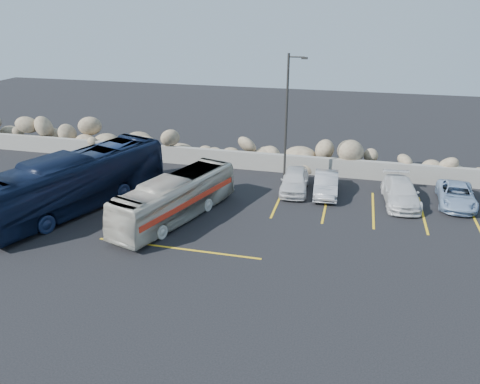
% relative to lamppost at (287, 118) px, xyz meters
% --- Properties ---
extents(ground, '(90.00, 90.00, 0.00)m').
position_rel_lamppost_xyz_m(ground, '(-2.56, -9.50, -4.30)').
color(ground, black).
rests_on(ground, ground).
extents(seawall, '(60.00, 0.40, 1.20)m').
position_rel_lamppost_xyz_m(seawall, '(-2.56, 2.50, -3.70)').
color(seawall, gray).
rests_on(seawall, ground).
extents(riprap_pile, '(54.00, 2.80, 2.60)m').
position_rel_lamppost_xyz_m(riprap_pile, '(-2.56, 3.70, -3.00)').
color(riprap_pile, '#857057').
rests_on(riprap_pile, ground).
extents(parking_lines, '(18.16, 9.36, 0.01)m').
position_rel_lamppost_xyz_m(parking_lines, '(2.09, -3.93, -4.29)').
color(parking_lines, yellow).
rests_on(parking_lines, ground).
extents(lamppost, '(1.14, 0.18, 8.00)m').
position_rel_lamppost_xyz_m(lamppost, '(0.00, 0.00, 0.00)').
color(lamppost, '#32302C').
rests_on(lamppost, ground).
extents(vintage_bus, '(4.39, 8.60, 2.34)m').
position_rel_lamppost_xyz_m(vintage_bus, '(-4.81, -6.20, -3.13)').
color(vintage_bus, beige).
rests_on(vintage_bus, ground).
extents(tour_coach, '(6.13, 11.49, 3.13)m').
position_rel_lamppost_xyz_m(tour_coach, '(-10.57, -6.22, -2.73)').
color(tour_coach, '#101A35').
rests_on(tour_coach, ground).
extents(car_a, '(1.84, 4.06, 1.35)m').
position_rel_lamppost_xyz_m(car_a, '(0.71, -0.81, -3.62)').
color(car_a, silver).
rests_on(car_a, ground).
extents(car_b, '(1.57, 3.97, 1.29)m').
position_rel_lamppost_xyz_m(car_b, '(2.59, -0.82, -3.65)').
color(car_b, '#A2A2A6').
rests_on(car_b, ground).
extents(car_c, '(2.20, 4.61, 1.30)m').
position_rel_lamppost_xyz_m(car_c, '(6.80, -1.16, -3.65)').
color(car_c, silver).
rests_on(car_c, ground).
extents(car_d, '(2.14, 4.25, 1.15)m').
position_rel_lamppost_xyz_m(car_d, '(9.85, -0.64, -3.72)').
color(car_d, '#8CA6C6').
rests_on(car_d, ground).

